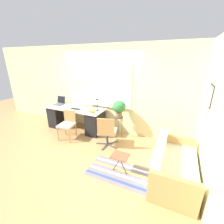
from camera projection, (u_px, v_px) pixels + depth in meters
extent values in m
plane|color=tan|center=(90.00, 138.00, 4.56)|extent=(14.00, 14.00, 0.00)
cube|color=beige|center=(101.00, 89.00, 4.80)|extent=(9.00, 0.06, 2.70)
cube|color=silver|center=(100.00, 85.00, 4.72)|extent=(0.69, 0.02, 1.37)
cube|color=white|center=(100.00, 85.00, 4.72)|extent=(0.62, 0.01, 1.30)
cube|color=silver|center=(120.00, 86.00, 4.46)|extent=(0.69, 0.02, 1.37)
cube|color=white|center=(120.00, 86.00, 4.45)|extent=(0.62, 0.01, 1.30)
cube|color=silver|center=(110.00, 106.00, 4.82)|extent=(1.43, 0.11, 0.04)
cube|color=beige|center=(209.00, 108.00, 2.99)|extent=(0.06, 9.00, 2.70)
cube|color=black|center=(210.00, 96.00, 2.86)|extent=(0.02, 0.42, 0.42)
cube|color=silver|center=(210.00, 96.00, 2.87)|extent=(0.01, 0.37, 0.37)
cube|color=beige|center=(75.00, 108.00, 4.92)|extent=(2.00, 0.73, 0.03)
cube|color=black|center=(58.00, 116.00, 5.34)|extent=(0.40, 0.65, 0.72)
cube|color=black|center=(95.00, 123.00, 4.75)|extent=(0.40, 0.65, 0.72)
cube|color=#4C4C51|center=(59.00, 104.00, 5.25)|extent=(0.34, 0.26, 0.02)
cube|color=#4C4C51|center=(61.00, 100.00, 5.34)|extent=(0.34, 0.06, 0.25)
cube|color=black|center=(61.00, 100.00, 5.33)|extent=(0.31, 0.05, 0.22)
cylinder|color=silver|center=(79.00, 107.00, 4.98)|extent=(0.15, 0.15, 0.02)
cylinder|color=silver|center=(79.00, 106.00, 4.97)|extent=(0.05, 0.05, 0.07)
cube|color=silver|center=(78.00, 99.00, 4.90)|extent=(0.45, 0.02, 0.39)
cube|color=silver|center=(78.00, 99.00, 4.89)|extent=(0.43, 0.01, 0.37)
cube|color=black|center=(76.00, 109.00, 4.78)|extent=(0.32, 0.13, 0.02)
ellipsoid|color=silver|center=(82.00, 110.00, 4.67)|extent=(0.04, 0.06, 0.03)
cylinder|color=#2D2D33|center=(97.00, 110.00, 4.65)|extent=(0.11, 0.11, 0.01)
cylinder|color=#2D2D33|center=(97.00, 105.00, 4.59)|extent=(0.02, 0.02, 0.32)
ellipsoid|color=#2D2D33|center=(97.00, 99.00, 4.53)|extent=(0.09, 0.09, 0.06)
cube|color=white|center=(92.00, 113.00, 4.41)|extent=(0.16, 0.16, 0.04)
cube|color=green|center=(92.00, 112.00, 4.40)|extent=(0.17, 0.15, 0.02)
cube|color=orange|center=(92.00, 111.00, 4.38)|extent=(0.19, 0.20, 0.02)
cylinder|color=#B2844C|center=(58.00, 134.00, 4.34)|extent=(0.04, 0.04, 0.43)
cylinder|color=#B2844C|center=(69.00, 136.00, 4.24)|extent=(0.04, 0.04, 0.43)
cylinder|color=#B2844C|center=(65.00, 128.00, 4.68)|extent=(0.04, 0.04, 0.43)
cylinder|color=#B2844C|center=(76.00, 130.00, 4.57)|extent=(0.04, 0.04, 0.43)
cube|color=#B2A893|center=(66.00, 125.00, 4.39)|extent=(0.47, 0.46, 0.06)
cube|color=#B2844C|center=(70.00, 116.00, 4.51)|extent=(0.39, 0.08, 0.37)
cube|color=#47474C|center=(102.00, 144.00, 4.22)|extent=(0.32, 0.13, 0.03)
cube|color=#47474C|center=(105.00, 147.00, 4.06)|extent=(0.04, 0.32, 0.03)
cube|color=#47474C|center=(112.00, 146.00, 4.09)|extent=(0.32, 0.14, 0.03)
cube|color=#47474C|center=(113.00, 143.00, 4.27)|extent=(0.23, 0.28, 0.03)
cube|color=#47474C|center=(107.00, 141.00, 4.35)|extent=(0.21, 0.29, 0.03)
cylinder|color=#333338|center=(108.00, 138.00, 4.13)|extent=(0.04, 0.04, 0.36)
cube|color=#B2A893|center=(107.00, 131.00, 4.06)|extent=(0.59, 0.57, 0.06)
cube|color=#B2844C|center=(106.00, 127.00, 3.75)|extent=(0.43, 0.16, 0.43)
cube|color=silver|center=(174.00, 170.00, 2.93)|extent=(0.77, 1.28, 0.43)
cube|color=silver|center=(160.00, 150.00, 2.92)|extent=(0.16, 1.28, 0.33)
cube|color=#A87F4C|center=(172.00, 193.00, 2.31)|extent=(0.77, 0.09, 0.61)
cube|color=#A87F4C|center=(176.00, 148.00, 3.49)|extent=(0.77, 0.09, 0.61)
cylinder|color=#333338|center=(119.00, 117.00, 4.43)|extent=(0.25, 0.25, 0.02)
cylinder|color=#333338|center=(122.00, 128.00, 4.50)|extent=(0.01, 0.01, 0.63)
cylinder|color=#333338|center=(118.00, 126.00, 4.64)|extent=(0.01, 0.01, 0.63)
cylinder|color=#333338|center=(116.00, 128.00, 4.49)|extent=(0.01, 0.01, 0.63)
cylinder|color=brown|center=(119.00, 114.00, 4.41)|extent=(0.18, 0.18, 0.15)
ellipsoid|color=#2D7038|center=(119.00, 107.00, 4.33)|extent=(0.39, 0.39, 0.35)
cube|color=slate|center=(123.00, 174.00, 3.13)|extent=(1.52, 0.70, 0.01)
cube|color=#334C99|center=(119.00, 181.00, 2.93)|extent=(1.49, 0.06, 0.00)
cube|color=white|center=(122.00, 176.00, 3.07)|extent=(1.49, 0.06, 0.00)
cube|color=#DBCC4C|center=(124.00, 171.00, 3.20)|extent=(1.49, 0.06, 0.00)
cube|color=white|center=(126.00, 167.00, 3.33)|extent=(1.49, 0.06, 0.00)
cube|color=#B24C33|center=(120.00, 156.00, 3.05)|extent=(0.35, 0.30, 0.02)
cylinder|color=#4C3D2D|center=(117.00, 163.00, 3.14)|extent=(0.21, 0.02, 0.40)
cylinder|color=#4C3D2D|center=(123.00, 165.00, 3.10)|extent=(0.21, 0.02, 0.40)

